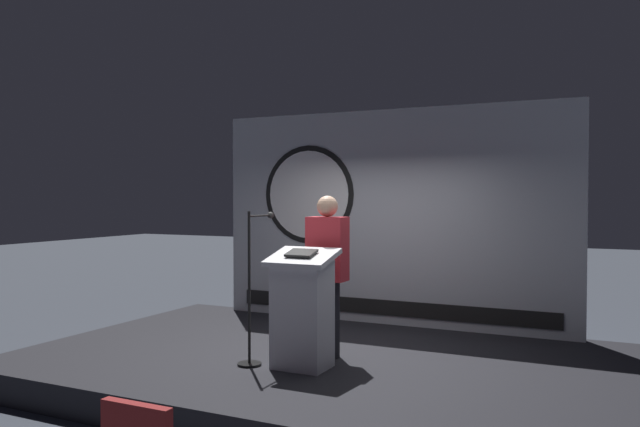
% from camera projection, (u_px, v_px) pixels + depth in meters
% --- Properties ---
extents(ground_plane, '(40.00, 40.00, 0.00)m').
position_uv_depth(ground_plane, '(330.00, 384.00, 6.67)').
color(ground_plane, '#383D47').
extents(stage_platform, '(6.40, 4.00, 0.30)m').
position_uv_depth(stage_platform, '(330.00, 370.00, 6.67)').
color(stage_platform, black).
rests_on(stage_platform, ground).
extents(banner_display, '(4.80, 0.12, 2.81)m').
position_uv_depth(banner_display, '(386.00, 217.00, 8.31)').
color(banner_display, '#B2B7C1').
rests_on(banner_display, stage_platform).
extents(podium, '(0.64, 0.50, 1.17)m').
position_uv_depth(podium, '(302.00, 310.00, 6.17)').
color(podium, silver).
rests_on(podium, stage_platform).
extents(speaker_person, '(0.40, 0.26, 1.69)m').
position_uv_depth(speaker_person, '(327.00, 275.00, 6.58)').
color(speaker_person, black).
rests_on(speaker_person, stage_platform).
extents(microphone_stand, '(0.24, 0.57, 1.53)m').
position_uv_depth(microphone_stand, '(252.00, 310.00, 6.31)').
color(microphone_stand, black).
rests_on(microphone_stand, stage_platform).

